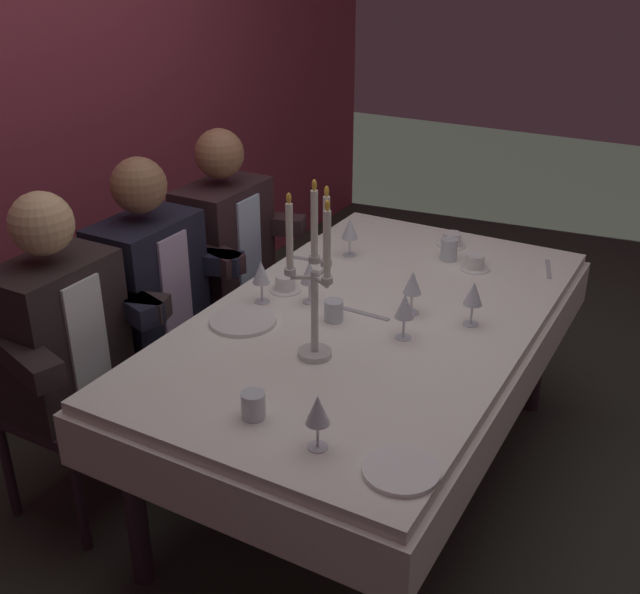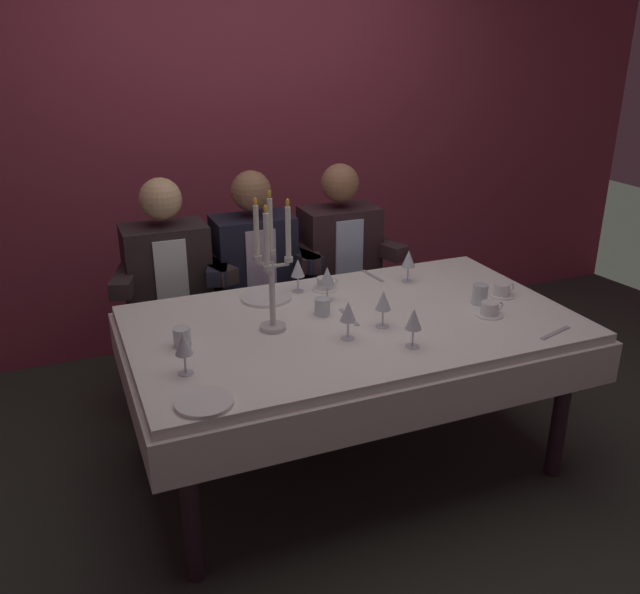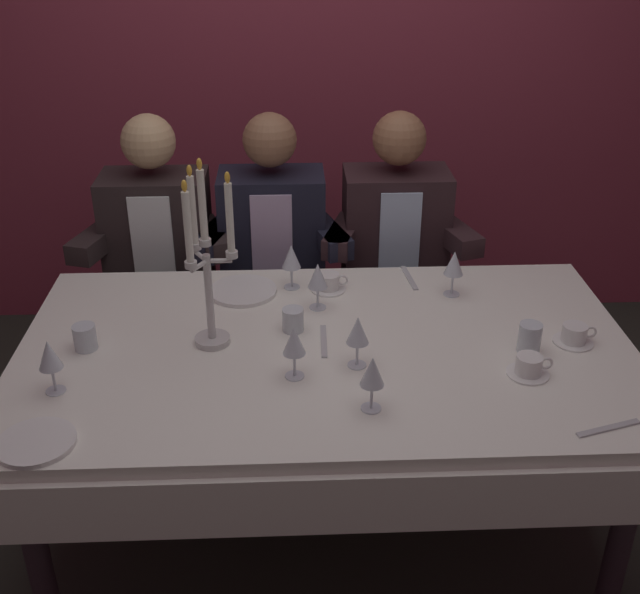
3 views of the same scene
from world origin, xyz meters
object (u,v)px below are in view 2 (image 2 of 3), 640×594
at_px(water_tumbler_1, 480,294).
at_px(wine_glass_0, 348,313).
at_px(water_tumbler_0, 182,337).
at_px(seated_diner_2, 339,253).
at_px(wine_glass_1, 383,301).
at_px(coffee_cup_2, 490,309).
at_px(seated_diner_1, 254,264).
at_px(seated_diner_0, 167,275).
at_px(dining_table, 352,344).
at_px(water_tumbler_2, 322,307).
at_px(candelabra, 271,270).
at_px(coffee_cup_0, 502,290).
at_px(wine_glass_2, 327,277).
at_px(wine_glass_4, 298,269).
at_px(wine_glass_5, 414,320).
at_px(dinner_plate_0, 266,298).
at_px(wine_glass_6, 184,345).
at_px(dinner_plate_1, 204,402).
at_px(coffee_cup_1, 325,284).
at_px(wine_glass_3, 409,260).

bearing_deg(water_tumbler_1, wine_glass_0, -171.34).
distance_m(water_tumbler_0, seated_diner_2, 1.37).
distance_m(wine_glass_1, water_tumbler_1, 0.54).
relative_size(coffee_cup_2, seated_diner_1, 0.11).
relative_size(wine_glass_0, wine_glass_1, 1.00).
distance_m(seated_diner_0, seated_diner_1, 0.46).
xyz_separation_m(dining_table, seated_diner_2, (0.33, 0.89, 0.11)).
bearing_deg(water_tumbler_2, seated_diner_1, 95.40).
bearing_deg(candelabra, coffee_cup_0, -2.50).
distance_m(wine_glass_2, seated_diner_0, 0.90).
distance_m(wine_glass_4, coffee_cup_0, 0.97).
distance_m(water_tumbler_2, coffee_cup_2, 0.74).
bearing_deg(coffee_cup_2, seated_diner_1, 125.07).
bearing_deg(wine_glass_5, seated_diner_0, 121.36).
xyz_separation_m(seated_diner_1, seated_diner_2, (0.50, 0.00, 0.00)).
relative_size(candelabra, wine_glass_2, 3.61).
distance_m(water_tumbler_1, coffee_cup_2, 0.13).
relative_size(wine_glass_4, coffee_cup_2, 1.24).
relative_size(water_tumbler_1, seated_diner_0, 0.08).
xyz_separation_m(dining_table, wine_glass_5, (0.10, -0.33, 0.23)).
distance_m(wine_glass_1, seated_diner_2, 1.04).
relative_size(wine_glass_2, seated_diner_2, 0.13).
bearing_deg(wine_glass_2, water_tumbler_2, -120.01).
distance_m(dinner_plate_0, wine_glass_4, 0.20).
height_order(wine_glass_4, wine_glass_6, same).
bearing_deg(dinner_plate_1, coffee_cup_0, 15.91).
xyz_separation_m(wine_glass_2, coffee_cup_1, (0.04, 0.13, -0.09)).
distance_m(wine_glass_0, wine_glass_3, 0.74).
xyz_separation_m(candelabra, water_tumbler_0, (-0.38, -0.02, -0.23)).
distance_m(candelabra, water_tumbler_2, 0.35).
bearing_deg(water_tumbler_1, dinner_plate_1, -164.05).
xyz_separation_m(seated_diner_0, seated_diner_1, (0.46, 0.00, 0.00)).
distance_m(water_tumbler_1, water_tumbler_2, 0.73).
bearing_deg(wine_glass_3, wine_glass_0, -138.42).
bearing_deg(water_tumbler_1, wine_glass_5, -151.53).
height_order(wine_glass_3, coffee_cup_1, wine_glass_3).
bearing_deg(water_tumbler_0, wine_glass_5, -22.58).
bearing_deg(coffee_cup_1, coffee_cup_2, -45.74).
bearing_deg(wine_glass_1, wine_glass_2, 105.54).
height_order(dining_table, seated_diner_0, seated_diner_0).
xyz_separation_m(wine_glass_1, wine_glass_5, (0.02, -0.22, -0.00)).
height_order(wine_glass_5, seated_diner_2, seated_diner_2).
height_order(wine_glass_0, wine_glass_6, same).
height_order(coffee_cup_2, seated_diner_1, seated_diner_1).
distance_m(dinner_plate_1, seated_diner_2, 1.72).
distance_m(wine_glass_5, coffee_cup_2, 0.50).
distance_m(dining_table, wine_glass_3, 0.60).
relative_size(water_tumbler_0, coffee_cup_0, 0.60).
bearing_deg(coffee_cup_0, water_tumbler_0, 178.83).
height_order(candelabra, dinner_plate_1, candelabra).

